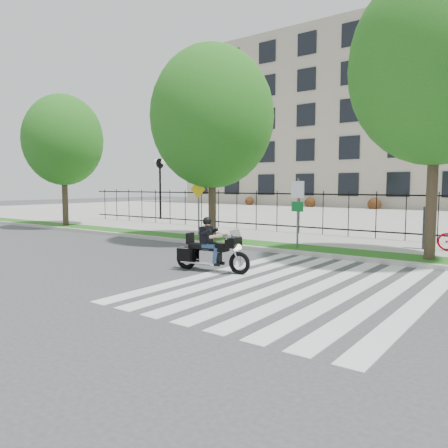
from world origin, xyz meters
The scene contains 14 objects.
ground centered at (0.00, 0.00, 0.00)m, with size 120.00×120.00×0.00m, color #393A3C.
curb centered at (0.00, 4.10, 0.07)m, with size 60.00×0.20×0.15m, color #B1AFA7.
grass_verge centered at (0.00, 4.95, 0.07)m, with size 60.00×1.50×0.15m, color #1A5114.
sidewalk centered at (0.00, 7.45, 0.07)m, with size 60.00×3.50×0.15m, color #9D9993.
plaza centered at (0.00, 25.00, 0.05)m, with size 80.00×34.00×0.10m, color #9D9993.
crosswalk_stripes centered at (4.83, 0.00, 0.01)m, with size 5.70×8.00×0.01m, color silver, non-canonical shape.
iron_fence centered at (0.00, 9.20, 1.15)m, with size 30.00×0.06×2.00m, color black, non-canonical shape.
lamp_post_left centered at (-12.00, 12.00, 3.21)m, with size 1.06×0.70×4.25m.
street_tree_0 centered at (-12.46, 4.95, 4.91)m, with size 4.38×4.38×7.29m.
street_tree_1 centered at (-1.87, 4.95, 5.20)m, with size 5.08×5.08×7.98m.
street_tree_2 centered at (6.59, 4.95, 5.93)m, with size 5.13×5.13×8.74m.
sign_pole_regulatory centered at (2.29, 4.58, 1.74)m, with size 0.50×0.09×2.50m.
sign_pole_warning centered at (-2.32, 4.58, 1.74)m, with size 0.78×0.09×2.49m.
motorcycle_rider centered at (1.98, 0.03, 0.61)m, with size 2.37×0.82×1.84m.
Camera 1 is at (9.47, -9.38, 2.40)m, focal length 35.00 mm.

